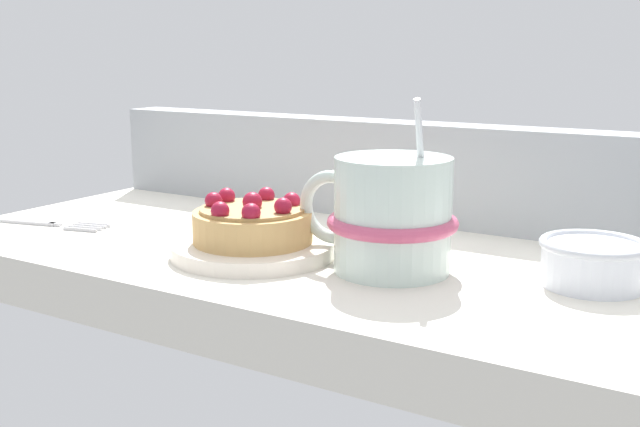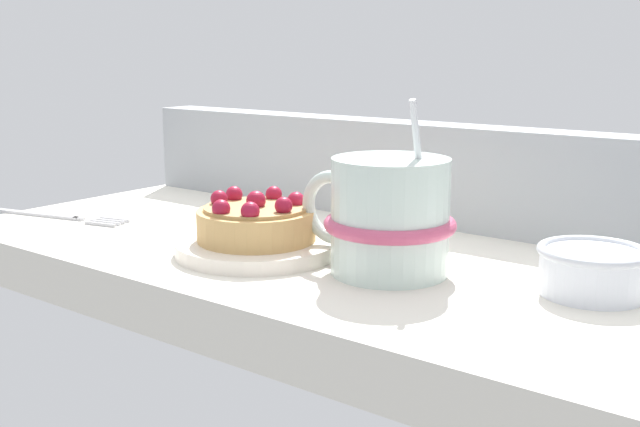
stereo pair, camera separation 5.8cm
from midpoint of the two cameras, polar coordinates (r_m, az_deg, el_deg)
The scene contains 7 objects.
ground_plane at distance 65.29cm, azimuth -3.40°, elevation -4.13°, with size 65.54×31.92×4.07cm, color silver.
window_rail_back at distance 75.23cm, azimuth 2.55°, elevation 3.34°, with size 64.23×4.40×9.47cm, color #9EA3A8.
dessert_plate at distance 61.79cm, azimuth -7.73°, elevation -2.69°, with size 13.22×13.22×1.18cm.
raspberry_tart at distance 61.27cm, azimuth -7.80°, elevation -0.74°, with size 9.60×9.60×4.04cm.
coffee_mug at distance 56.37cm, azimuth 2.32°, elevation -0.16°, with size 13.00×9.79×12.99cm.
dessert_fork at distance 78.72cm, azimuth -23.15°, elevation -0.53°, with size 17.26×5.78×0.60cm.
sugar_bowl at distance 55.60cm, azimuth 16.98°, elevation -3.49°, with size 7.49×7.49×3.31cm.
Camera 1 is at (33.60, -52.93, 16.31)cm, focal length 42.73 mm.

